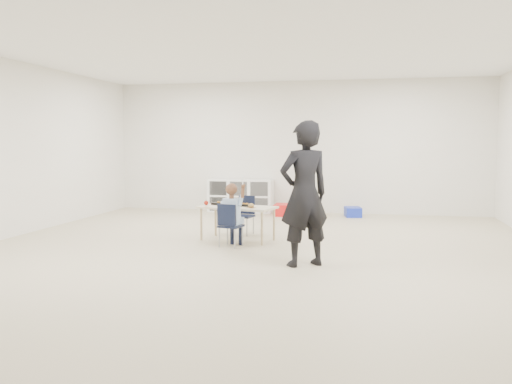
% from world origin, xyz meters
% --- Properties ---
extents(room, '(9.00, 9.02, 2.80)m').
position_xyz_m(room, '(0.00, 0.00, 1.40)').
color(room, '#C0B294').
rests_on(room, ground).
extents(table, '(1.24, 0.81, 0.52)m').
position_xyz_m(table, '(-0.43, 0.93, 0.27)').
color(table, beige).
rests_on(table, ground).
extents(chair_near, '(0.36, 0.35, 0.63)m').
position_xyz_m(chair_near, '(-0.40, 0.40, 0.31)').
color(chair_near, black).
rests_on(chair_near, ground).
extents(chair_far, '(0.36, 0.35, 0.63)m').
position_xyz_m(chair_far, '(-0.47, 1.45, 0.31)').
color(chair_far, black).
rests_on(chair_far, ground).
extents(child, '(0.50, 0.50, 0.99)m').
position_xyz_m(child, '(-0.40, 0.40, 0.50)').
color(child, '#A9C4E5').
rests_on(child, chair_near).
extents(lunch_tray_near, '(0.25, 0.21, 0.03)m').
position_xyz_m(lunch_tray_near, '(-0.32, 0.98, 0.54)').
color(lunch_tray_near, black).
rests_on(lunch_tray_near, table).
extents(lunch_tray_far, '(0.25, 0.21, 0.03)m').
position_xyz_m(lunch_tray_far, '(-0.77, 1.10, 0.54)').
color(lunch_tray_far, black).
rests_on(lunch_tray_far, table).
extents(milk_carton, '(0.08, 0.08, 0.10)m').
position_xyz_m(milk_carton, '(-0.47, 0.83, 0.57)').
color(milk_carton, white).
rests_on(milk_carton, table).
extents(bread_roll, '(0.09, 0.09, 0.07)m').
position_xyz_m(bread_roll, '(-0.19, 0.80, 0.56)').
color(bread_roll, tan).
rests_on(bread_roll, table).
extents(apple_near, '(0.07, 0.07, 0.07)m').
position_xyz_m(apple_near, '(-0.50, 0.99, 0.56)').
color(apple_near, maroon).
rests_on(apple_near, table).
extents(apple_far, '(0.07, 0.07, 0.07)m').
position_xyz_m(apple_far, '(-0.95, 0.99, 0.56)').
color(apple_far, maroon).
rests_on(apple_far, table).
extents(cubby_shelf, '(1.40, 0.40, 0.70)m').
position_xyz_m(cubby_shelf, '(-1.20, 4.28, 0.35)').
color(cubby_shelf, white).
rests_on(cubby_shelf, ground).
extents(adult, '(0.77, 0.71, 1.76)m').
position_xyz_m(adult, '(0.77, -0.59, 0.88)').
color(adult, black).
rests_on(adult, ground).
extents(bin_red, '(0.38, 0.49, 0.24)m').
position_xyz_m(bin_red, '(-0.18, 3.87, 0.12)').
color(bin_red, red).
rests_on(bin_red, ground).
extents(bin_yellow, '(0.34, 0.42, 0.20)m').
position_xyz_m(bin_yellow, '(0.42, 3.93, 0.10)').
color(bin_yellow, gold).
rests_on(bin_yellow, ground).
extents(bin_blue, '(0.38, 0.45, 0.19)m').
position_xyz_m(bin_blue, '(1.21, 3.98, 0.10)').
color(bin_blue, '#182DB5').
rests_on(bin_blue, ground).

